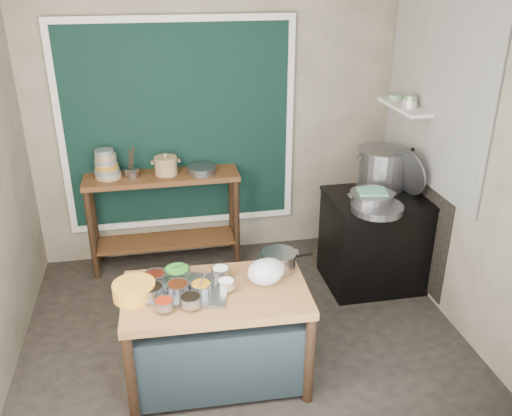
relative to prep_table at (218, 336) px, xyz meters
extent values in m
cube|color=#2E2923|center=(0.26, 0.49, -0.39)|extent=(3.50, 3.00, 0.02)
cube|color=gray|center=(0.26, 2.00, 1.02)|extent=(3.50, 0.02, 2.80)
cube|color=gray|center=(2.02, 0.49, 1.02)|extent=(0.02, 3.00, 2.80)
cube|color=black|center=(-0.09, 1.96, 0.98)|extent=(2.10, 0.02, 1.90)
cube|color=#B2B2AA|center=(2.00, 1.04, 1.48)|extent=(0.02, 1.70, 1.70)
cube|color=black|center=(2.00, 1.14, 0.32)|extent=(0.01, 1.30, 1.30)
cube|color=beige|center=(1.89, 1.34, 1.23)|extent=(0.22, 0.70, 0.03)
cube|color=brown|center=(0.00, 0.00, 0.00)|extent=(1.27, 0.76, 0.75)
cube|color=#553018|center=(-0.29, 1.77, 0.10)|extent=(1.45, 0.40, 0.95)
cube|color=black|center=(1.61, 1.04, 0.05)|extent=(0.90, 0.68, 0.85)
cube|color=black|center=(1.61, 1.04, 0.49)|extent=(0.92, 0.69, 0.03)
cube|color=gray|center=(-0.19, 0.04, 0.39)|extent=(0.64, 0.53, 0.02)
cylinder|color=gray|center=(-0.42, -0.01, 0.43)|extent=(0.17, 0.17, 0.06)
cylinder|color=silver|center=(0.07, -0.01, 0.43)|extent=(0.12, 0.12, 0.05)
cylinder|color=gray|center=(-0.35, -0.17, 0.43)|extent=(0.13, 0.13, 0.05)
cylinder|color=gray|center=(0.05, 0.15, 0.43)|extent=(0.13, 0.13, 0.06)
cylinder|color=gray|center=(-0.25, 0.18, 0.44)|extent=(0.18, 0.18, 0.07)
cylinder|color=gray|center=(-0.10, -0.03, 0.43)|extent=(0.15, 0.15, 0.06)
cylinder|color=gray|center=(-0.25, -0.01, 0.43)|extent=(0.16, 0.16, 0.06)
cylinder|color=gray|center=(-0.39, 0.16, 0.43)|extent=(0.16, 0.16, 0.06)
cylinder|color=gray|center=(-0.18, -0.16, 0.43)|extent=(0.15, 0.15, 0.06)
cylinder|color=#B58C23|center=(-0.54, 0.03, 0.43)|extent=(0.35, 0.35, 0.11)
ellipsoid|color=white|center=(0.34, 0.03, 0.47)|extent=(0.30, 0.28, 0.18)
ellipsoid|color=white|center=(0.38, 0.07, 0.46)|extent=(0.22, 0.19, 0.16)
cylinder|color=tan|center=(-0.78, 1.79, 0.60)|extent=(0.24, 0.24, 0.05)
cylinder|color=gray|center=(-0.78, 1.79, 0.64)|extent=(0.23, 0.23, 0.05)
cylinder|color=gold|center=(-0.78, 1.79, 0.69)|extent=(0.21, 0.21, 0.05)
cylinder|color=gray|center=(-0.78, 1.79, 0.73)|extent=(0.20, 0.20, 0.05)
cylinder|color=tan|center=(-0.78, 1.79, 0.78)|extent=(0.19, 0.19, 0.05)
cylinder|color=gray|center=(-0.78, 1.79, 0.82)|extent=(0.17, 0.17, 0.05)
cylinder|color=gray|center=(-0.55, 1.77, 0.62)|extent=(0.16, 0.16, 0.09)
cylinder|color=gray|center=(0.09, 1.73, 0.61)|extent=(0.27, 0.27, 0.07)
cylinder|color=gray|center=(1.84, 1.04, 0.72)|extent=(0.23, 0.45, 0.43)
cube|color=#5DAB87|center=(1.45, 0.86, 0.64)|extent=(0.27, 0.22, 0.02)
cylinder|color=gray|center=(1.45, 0.74, 0.53)|extent=(0.50, 0.50, 0.06)
cylinder|color=silver|center=(1.89, 1.25, 1.26)|extent=(0.13, 0.13, 0.04)
cylinder|color=silver|center=(1.89, 1.25, 1.29)|extent=(0.12, 0.12, 0.04)
cylinder|color=gray|center=(1.89, 1.25, 1.33)|extent=(0.12, 0.12, 0.04)
cylinder|color=gray|center=(1.89, 1.54, 1.26)|extent=(0.15, 0.15, 0.05)
camera|label=1|loc=(-0.33, -3.09, 2.40)|focal=38.00mm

